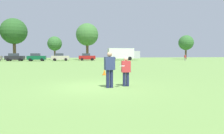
{
  "coord_description": "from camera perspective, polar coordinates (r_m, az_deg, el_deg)",
  "views": [
    {
      "loc": [
        -1.32,
        -9.95,
        1.64
      ],
      "look_at": [
        0.78,
        0.5,
        0.95
      ],
      "focal_mm": 32.29,
      "sensor_mm": 36.0,
      "label": 1
    }
  ],
  "objects": [
    {
      "name": "ground_plane",
      "position": [
        10.17,
        -3.78,
        -5.6
      ],
      "size": [
        167.93,
        167.93,
        0.0
      ],
      "primitive_type": "plane",
      "color": "#6B9347"
    },
    {
      "name": "player_thrower",
      "position": [
        9.74,
        -0.69,
        -0.19
      ],
      "size": [
        0.51,
        0.34,
        1.74
      ],
      "color": "#1E234C",
      "rests_on": "ground"
    },
    {
      "name": "player_defender",
      "position": [
        10.24,
        3.97,
        -0.76
      ],
      "size": [
        0.46,
        0.28,
        1.51
      ],
      "color": "#1E234C",
      "rests_on": "ground"
    },
    {
      "name": "frisbee",
      "position": [
        9.69,
        2.89,
        0.31
      ],
      "size": [
        0.27,
        0.27,
        0.03
      ],
      "color": "white"
    },
    {
      "name": "traffic_cone",
      "position": [
        15.79,
        -2.16,
        -1.44
      ],
      "size": [
        0.32,
        0.32,
        0.48
      ],
      "color": "#D8590C",
      "rests_on": "ground"
    },
    {
      "name": "parked_car_center",
      "position": [
        53.16,
        -25.84,
        2.54
      ],
      "size": [
        4.21,
        2.24,
        1.82
      ],
      "color": "black",
      "rests_on": "ground"
    },
    {
      "name": "parked_car_mid_right",
      "position": [
        50.83,
        -20.63,
        2.64
      ],
      "size": [
        4.21,
        2.24,
        1.82
      ],
      "color": "#0C4C2D",
      "rests_on": "ground"
    },
    {
      "name": "parked_car_near_right",
      "position": [
        50.69,
        -14.47,
        2.75
      ],
      "size": [
        4.21,
        2.24,
        1.82
      ],
      "color": "#B7AD99",
      "rests_on": "ground"
    },
    {
      "name": "parked_car_far_right",
      "position": [
        52.0,
        -7.17,
        2.86
      ],
      "size": [
        4.21,
        2.24,
        1.82
      ],
      "color": "maroon",
      "rests_on": "ground"
    },
    {
      "name": "box_truck",
      "position": [
        54.61,
        3.12,
        3.79
      ],
      "size": [
        8.52,
        3.06,
        3.18
      ],
      "color": "white",
      "rests_on": "ground"
    },
    {
      "name": "bystander_sideline_watcher",
      "position": [
        53.13,
        20.0,
        2.63
      ],
      "size": [
        0.29,
        0.45,
        1.54
      ],
      "color": "gray",
      "rests_on": "ground"
    },
    {
      "name": "tree_east_birch",
      "position": [
        61.89,
        -26.02,
        9.05
      ],
      "size": [
        7.0,
        7.0,
        11.38
      ],
      "color": "brown",
      "rests_on": "ground"
    },
    {
      "name": "tree_east_oak",
      "position": [
        62.02,
        -15.93,
        6.37
      ],
      "size": [
        4.21,
        4.21,
        6.85
      ],
      "color": "brown",
      "rests_on": "ground"
    },
    {
      "name": "tree_far_east_pine",
      "position": [
        59.95,
        -7.04,
        9.07
      ],
      "size": [
        6.53,
        6.53,
        10.61
      ],
      "color": "brown",
      "rests_on": "ground"
    },
    {
      "name": "tree_far_west_pine",
      "position": [
        68.23,
        20.23,
        6.47
      ],
      "size": [
        4.68,
        4.68,
        7.61
      ],
      "color": "brown",
      "rests_on": "ground"
    }
  ]
}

